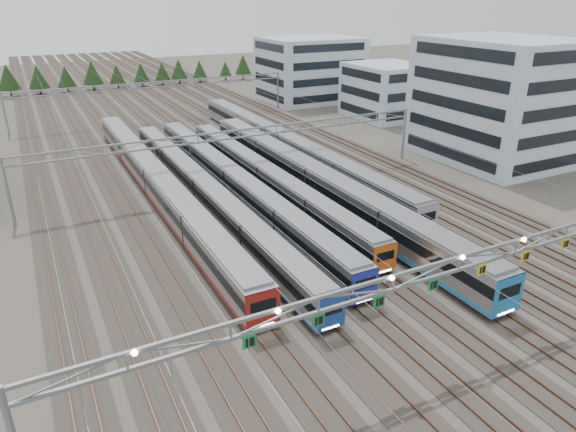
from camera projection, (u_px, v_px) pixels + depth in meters
name	position (u px, v px, depth m)	size (l,w,h in m)	color
ground	(446.00, 350.00, 38.17)	(400.00, 400.00, 0.00)	#47423A
track_bed	(142.00, 101.00, 119.10)	(54.00, 260.00, 5.42)	#2D2823
train_a	(156.00, 181.00, 65.99)	(2.93, 66.22, 3.82)	black
train_b	(204.00, 191.00, 63.35)	(2.62, 59.90, 3.41)	black
train_c	(234.00, 182.00, 66.31)	(2.70, 58.71, 3.51)	black
train_d	(266.00, 177.00, 67.97)	(2.62, 51.64, 3.41)	black
train_e	(316.00, 182.00, 65.42)	(3.16, 61.11, 4.12)	black
train_f	(286.00, 146.00, 81.28)	(2.99, 65.98, 3.90)	black
gantry_near	(459.00, 267.00, 35.23)	(56.36, 0.61, 8.08)	gray
gantry_mid	(239.00, 141.00, 68.23)	(56.36, 0.36, 8.00)	gray
gantry_far	(155.00, 89.00, 104.92)	(56.36, 0.36, 8.00)	gray
depot_bldg_south	(498.00, 100.00, 79.42)	(18.00, 22.00, 18.38)	#A7BAC8
depot_bldg_mid	(387.00, 91.00, 108.29)	(14.00, 16.00, 10.98)	#A7BAC8
depot_bldg_north	(310.00, 69.00, 124.96)	(22.00, 18.00, 14.80)	#A7BAC8
treeline	(114.00, 74.00, 140.37)	(93.80, 5.60, 7.02)	#332114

